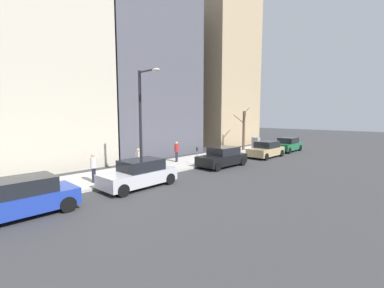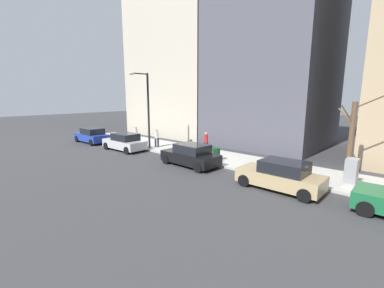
{
  "view_description": "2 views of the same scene",
  "coord_description": "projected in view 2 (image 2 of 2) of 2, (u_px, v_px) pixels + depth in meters",
  "views": [
    {
      "loc": [
        -12.78,
        16.11,
        3.92
      ],
      "look_at": [
        1.32,
        1.29,
        1.66
      ],
      "focal_mm": 24.0,
      "sensor_mm": 36.0,
      "label": 1
    },
    {
      "loc": [
        -13.62,
        -11.19,
        4.73
      ],
      "look_at": [
        1.77,
        2.71,
        0.83
      ],
      "focal_mm": 24.0,
      "sensor_mm": 36.0,
      "label": 2
    }
  ],
  "objects": [
    {
      "name": "parked_car_silver",
      "position": [
        125.0,
        142.0,
        22.54
      ],
      "size": [
        2.03,
        4.25,
        1.52
      ],
      "rotation": [
        0.0,
        0.0,
        0.03
      ],
      "color": "#B7B7BC",
      "rests_on": "ground"
    },
    {
      "name": "parking_meter",
      "position": [
        191.0,
        146.0,
        19.4
      ],
      "size": [
        0.14,
        0.1,
        1.35
      ],
      "color": "slate",
      "rests_on": "sidewalk"
    },
    {
      "name": "office_block_center",
      "position": [
        273.0,
        59.0,
        24.51
      ],
      "size": [
        10.17,
        10.17,
        16.44
      ],
      "primitive_type": "cube",
      "color": "#4C4C56",
      "rests_on": "ground"
    },
    {
      "name": "streetlamp",
      "position": [
        146.0,
        104.0,
        22.09
      ],
      "size": [
        1.97,
        0.32,
        6.5
      ],
      "color": "black",
      "rests_on": "sidewalk"
    },
    {
      "name": "utility_box",
      "position": [
        351.0,
        173.0,
        13.2
      ],
      "size": [
        0.83,
        0.61,
        1.43
      ],
      "color": "#A8A399",
      "rests_on": "sidewalk"
    },
    {
      "name": "pedestrian_near_meter",
      "position": [
        206.0,
        141.0,
        21.05
      ],
      "size": [
        0.36,
        0.36,
        1.66
      ],
      "rotation": [
        0.0,
        0.0,
        2.24
      ],
      "color": "#1E1E2D",
      "rests_on": "sidewalk"
    },
    {
      "name": "bare_tree",
      "position": [
        351.0,
        139.0,
        14.12
      ],
      "size": [
        1.37,
        2.39,
        4.74
      ],
      "color": "brown",
      "rests_on": "sidewalk"
    },
    {
      "name": "trash_bin",
      "position": [
        216.0,
        154.0,
        18.45
      ],
      "size": [
        0.56,
        0.56,
        0.9
      ],
      "primitive_type": "cylinder",
      "color": "#14381E",
      "rests_on": "sidewalk"
    },
    {
      "name": "pedestrian_midblock",
      "position": [
        157.0,
        137.0,
        23.16
      ],
      "size": [
        0.36,
        0.36,
        1.66
      ],
      "rotation": [
        0.0,
        0.0,
        2.14
      ],
      "color": "#1E1E2D",
      "rests_on": "sidewalk"
    },
    {
      "name": "pedestrian_far_corner",
      "position": [
        136.0,
        134.0,
        25.14
      ],
      "size": [
        0.36,
        0.36,
        1.66
      ],
      "rotation": [
        0.0,
        0.0,
        5.63
      ],
      "color": "#1E1E2D",
      "rests_on": "sidewalk"
    },
    {
      "name": "office_tower_right",
      "position": [
        192.0,
        42.0,
        32.09
      ],
      "size": [
        12.15,
        12.15,
        22.79
      ],
      "primitive_type": "cube",
      "color": "#BCB29E",
      "rests_on": "ground"
    },
    {
      "name": "parked_car_black",
      "position": [
        191.0,
        155.0,
        17.53
      ],
      "size": [
        2.05,
        4.26,
        1.52
      ],
      "rotation": [
        0.0,
        0.0,
        -0.04
      ],
      "color": "black",
      "rests_on": "ground"
    },
    {
      "name": "ground_plane",
      "position": [
        204.0,
        164.0,
        18.18
      ],
      "size": [
        120.0,
        120.0,
        0.0
      ],
      "primitive_type": "plane",
      "color": "#38383A"
    },
    {
      "name": "parked_car_tan",
      "position": [
        281.0,
        176.0,
        13.06
      ],
      "size": [
        1.93,
        4.21,
        1.52
      ],
      "rotation": [
        0.0,
        0.0,
        -0.0
      ],
      "color": "tan",
      "rests_on": "ground"
    },
    {
      "name": "parked_car_blue",
      "position": [
        92.0,
        136.0,
        26.19
      ],
      "size": [
        1.93,
        4.21,
        1.52
      ],
      "rotation": [
        0.0,
        0.0,
        -0.0
      ],
      "color": "#1E389E",
      "rests_on": "ground"
    },
    {
      "name": "sidewalk",
      "position": [
        220.0,
        158.0,
        19.63
      ],
      "size": [
        4.0,
        36.0,
        0.15
      ],
      "primitive_type": "cube",
      "color": "#B2AFA8",
      "rests_on": "ground"
    }
  ]
}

